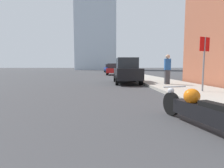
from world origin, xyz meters
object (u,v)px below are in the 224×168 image
stop_sign (204,55)px  parked_car_red (113,69)px  parked_car_silver (108,68)px  parked_car_blue (109,68)px  motorcycle (200,109)px  parked_car_black (127,71)px  pedestrian (167,69)px

stop_sign → parked_car_red: bearing=98.6°
parked_car_silver → parked_car_red: bearing=-96.0°
parked_car_blue → motorcycle: bearing=-93.8°
motorcycle → parked_car_red: size_ratio=0.55×
stop_sign → motorcycle: bearing=-121.0°
parked_car_black → stop_sign: size_ratio=1.92×
parked_car_black → pedestrian: (2.21, -2.32, 0.19)m
parked_car_red → parked_car_blue: 11.33m
parked_car_black → stop_sign: 6.14m
parked_car_black → parked_car_silver: (-0.01, 37.97, -0.07)m
parked_car_black → pedestrian: bearing=-45.0°
parked_car_black → stop_sign: (2.62, -5.49, 0.83)m
parked_car_silver → stop_sign: stop_sign is taller
motorcycle → parked_car_blue: 34.29m
parked_car_black → stop_sign: stop_sign is taller
motorcycle → parked_car_black: size_ratio=0.56×
motorcycle → parked_car_blue: bearing=77.3°
motorcycle → pedestrian: (2.07, 7.29, 0.73)m
parked_car_black → parked_car_silver: parked_car_black is taller
motorcycle → parked_car_red: (-0.36, 22.96, 0.47)m
parked_car_red → stop_sign: bearing=-75.9°
parked_car_black → parked_car_red: (-0.22, 13.35, -0.07)m
motorcycle → parked_car_red: bearing=77.3°
stop_sign → parked_car_black: bearing=115.5°
motorcycle → parked_car_black: bearing=77.3°
parked_car_red → stop_sign: size_ratio=1.95×
parked_car_blue → parked_car_silver: (0.34, 13.30, -0.05)m
parked_car_silver → stop_sign: 43.55m
parked_car_blue → parked_car_red: bearing=-94.0°
stop_sign → pedestrian: (-0.41, 3.17, -0.65)m
motorcycle → parked_car_silver: (-0.14, 47.58, 0.47)m
parked_car_blue → parked_car_silver: bearing=83.9°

